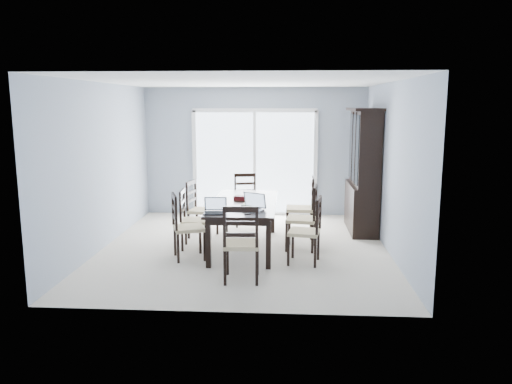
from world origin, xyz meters
TOP-DOWN VIEW (x-y plane):
  - floor at (0.00, 0.00)m, footprint 5.00×5.00m
  - ceiling at (0.00, 0.00)m, footprint 5.00×5.00m
  - back_wall at (0.00, 2.50)m, footprint 4.50×0.02m
  - wall_left at (-2.25, 0.00)m, footprint 0.02×5.00m
  - wall_right at (2.25, 0.00)m, footprint 0.02×5.00m
  - balcony at (0.00, 3.50)m, footprint 4.50×2.00m
  - railing at (0.00, 4.50)m, footprint 4.50×0.06m
  - dining_table at (0.00, 0.00)m, footprint 1.00×2.20m
  - china_hutch at (2.02, 1.25)m, footprint 0.50×1.38m
  - sliding_door at (0.00, 2.48)m, footprint 2.52×0.05m
  - chair_left_near at (-0.86, -0.62)m, footprint 0.55×0.55m
  - chair_left_mid at (-0.87, -0.05)m, footprint 0.44×0.43m
  - chair_left_far at (-0.87, 0.67)m, footprint 0.51×0.50m
  - chair_right_near at (1.01, -0.71)m, footprint 0.50×0.49m
  - chair_right_mid at (0.99, -0.01)m, footprint 0.51×0.49m
  - chair_right_far at (0.99, 0.77)m, footprint 0.48×0.46m
  - chair_end_near at (0.09, -1.57)m, footprint 0.46×0.48m
  - chair_end_far at (-0.12, 1.62)m, footprint 0.49×0.50m
  - laptop_dark at (-0.34, -0.87)m, footprint 0.33×0.25m
  - laptop_silver at (0.13, -0.67)m, footprint 0.44×0.40m
  - book_stack at (0.13, -0.38)m, footprint 0.30×0.24m
  - cell_phone at (0.12, -0.89)m, footprint 0.10×0.06m
  - game_box at (-0.04, 0.15)m, footprint 0.30×0.21m
  - hot_tub at (-0.59, 3.40)m, footprint 1.78×1.59m

SIDE VIEW (x-z plane):
  - balcony at x=0.00m, z-range -0.10..0.00m
  - floor at x=0.00m, z-range 0.00..0.00m
  - hot_tub at x=-0.59m, z-range 0.00..0.92m
  - railing at x=0.00m, z-range 0.00..1.10m
  - chair_left_mid at x=-0.87m, z-range 0.03..1.12m
  - chair_end_far at x=-0.12m, z-range 0.03..1.15m
  - chair_right_near at x=1.01m, z-range 0.03..1.15m
  - chair_left_far at x=-0.87m, z-range 0.03..1.16m
  - chair_left_near at x=-0.86m, z-range 0.03..1.16m
  - chair_right_mid at x=0.99m, z-range 0.03..1.22m
  - chair_end_near at x=0.09m, z-range 0.03..1.22m
  - chair_right_far at x=0.99m, z-range 0.03..1.23m
  - dining_table at x=0.00m, z-range 0.30..1.05m
  - cell_phone at x=0.12m, z-range 0.75..0.76m
  - book_stack at x=0.13m, z-range 0.75..0.79m
  - game_box at x=-0.04m, z-range 0.75..0.82m
  - laptop_dark at x=-0.34m, z-range 0.69..0.91m
  - laptop_silver at x=0.13m, z-range 0.69..0.94m
  - china_hutch at x=2.02m, z-range -0.03..2.17m
  - sliding_door at x=0.00m, z-range 0.00..2.18m
  - back_wall at x=0.00m, z-range 0.00..2.60m
  - wall_left at x=-2.25m, z-range 0.00..2.60m
  - wall_right at x=2.25m, z-range 0.00..2.60m
  - ceiling at x=0.00m, z-range 2.60..2.60m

